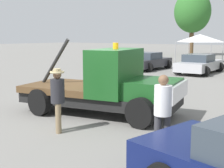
{
  "coord_description": "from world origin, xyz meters",
  "views": [
    {
      "loc": [
        6.38,
        -8.05,
        2.6
      ],
      "look_at": [
        0.5,
        0.0,
        1.05
      ],
      "focal_mm": 50.0,
      "sensor_mm": 36.0,
      "label": 1
    }
  ],
  "objects_px": {
    "person_near_truck": "(163,108)",
    "parked_car_teal": "(123,59)",
    "person_at_hood": "(58,95)",
    "tree_center": "(192,12)",
    "canopy_tent_white": "(200,38)",
    "tow_truck": "(109,87)",
    "parked_car_charcoal": "(149,61)",
    "traffic_cone": "(143,84)",
    "parked_car_silver": "(199,64)"
  },
  "relations": [
    {
      "from": "person_near_truck",
      "to": "traffic_cone",
      "type": "xyz_separation_m",
      "value": [
        -4.56,
        6.9,
        -0.76
      ]
    },
    {
      "from": "person_at_hood",
      "to": "parked_car_silver",
      "type": "bearing_deg",
      "value": 48.52
    },
    {
      "from": "parked_car_silver",
      "to": "parked_car_teal",
      "type": "bearing_deg",
      "value": 79.06
    },
    {
      "from": "person_at_hood",
      "to": "tree_center",
      "type": "height_order",
      "value": "tree_center"
    },
    {
      "from": "parked_car_silver",
      "to": "tow_truck",
      "type": "bearing_deg",
      "value": -174.16
    },
    {
      "from": "person_at_hood",
      "to": "parked_car_silver",
      "type": "relative_size",
      "value": 0.35
    },
    {
      "from": "tow_truck",
      "to": "parked_car_teal",
      "type": "height_order",
      "value": "tow_truck"
    },
    {
      "from": "tow_truck",
      "to": "parked_car_silver",
      "type": "distance_m",
      "value": 13.05
    },
    {
      "from": "person_near_truck",
      "to": "parked_car_charcoal",
      "type": "height_order",
      "value": "person_near_truck"
    },
    {
      "from": "parked_car_charcoal",
      "to": "parked_car_teal",
      "type": "bearing_deg",
      "value": 70.19
    },
    {
      "from": "tree_center",
      "to": "traffic_cone",
      "type": "height_order",
      "value": "tree_center"
    },
    {
      "from": "canopy_tent_white",
      "to": "traffic_cone",
      "type": "height_order",
      "value": "canopy_tent_white"
    },
    {
      "from": "tow_truck",
      "to": "canopy_tent_white",
      "type": "xyz_separation_m",
      "value": [
        -5.22,
        22.0,
        1.42
      ]
    },
    {
      "from": "person_near_truck",
      "to": "person_at_hood",
      "type": "distance_m",
      "value": 2.97
    },
    {
      "from": "parked_car_charcoal",
      "to": "parked_car_silver",
      "type": "relative_size",
      "value": 0.91
    },
    {
      "from": "parked_car_charcoal",
      "to": "parked_car_silver",
      "type": "distance_m",
      "value": 4.02
    },
    {
      "from": "tow_truck",
      "to": "traffic_cone",
      "type": "relative_size",
      "value": 10.23
    },
    {
      "from": "person_near_truck",
      "to": "canopy_tent_white",
      "type": "height_order",
      "value": "canopy_tent_white"
    },
    {
      "from": "canopy_tent_white",
      "to": "tree_center",
      "type": "height_order",
      "value": "tree_center"
    },
    {
      "from": "tree_center",
      "to": "parked_car_silver",
      "type": "bearing_deg",
      "value": -66.35
    },
    {
      "from": "parked_car_silver",
      "to": "traffic_cone",
      "type": "xyz_separation_m",
      "value": [
        0.22,
        -8.05,
        -0.4
      ]
    },
    {
      "from": "person_near_truck",
      "to": "parked_car_teal",
      "type": "xyz_separation_m",
      "value": [
        -11.98,
        16.08,
        -0.37
      ]
    },
    {
      "from": "canopy_tent_white",
      "to": "tree_center",
      "type": "distance_m",
      "value": 11.2
    },
    {
      "from": "canopy_tent_white",
      "to": "tow_truck",
      "type": "bearing_deg",
      "value": -76.66
    },
    {
      "from": "parked_car_silver",
      "to": "canopy_tent_white",
      "type": "distance_m",
      "value": 9.85
    },
    {
      "from": "parked_car_silver",
      "to": "person_near_truck",
      "type": "bearing_deg",
      "value": -164.27
    },
    {
      "from": "person_at_hood",
      "to": "parked_car_teal",
      "type": "relative_size",
      "value": 0.39
    },
    {
      "from": "tow_truck",
      "to": "canopy_tent_white",
      "type": "height_order",
      "value": "canopy_tent_white"
    },
    {
      "from": "parked_car_silver",
      "to": "traffic_cone",
      "type": "height_order",
      "value": "parked_car_silver"
    },
    {
      "from": "parked_car_teal",
      "to": "parked_car_charcoal",
      "type": "height_order",
      "value": "same"
    },
    {
      "from": "tree_center",
      "to": "person_near_truck",
      "type": "bearing_deg",
      "value": -68.92
    },
    {
      "from": "canopy_tent_white",
      "to": "traffic_cone",
      "type": "xyz_separation_m",
      "value": [
        3.66,
        -17.12,
        -2.1
      ]
    },
    {
      "from": "tow_truck",
      "to": "traffic_cone",
      "type": "distance_m",
      "value": 5.16
    },
    {
      "from": "person_near_truck",
      "to": "canopy_tent_white",
      "type": "xyz_separation_m",
      "value": [
        -8.22,
        24.02,
        1.34
      ]
    },
    {
      "from": "person_at_hood",
      "to": "person_near_truck",
      "type": "bearing_deg",
      "value": -41.72
    },
    {
      "from": "canopy_tent_white",
      "to": "parked_car_silver",
      "type": "bearing_deg",
      "value": -69.27
    },
    {
      "from": "tree_center",
      "to": "person_at_hood",
      "type": "bearing_deg",
      "value": -73.57
    },
    {
      "from": "person_near_truck",
      "to": "person_at_hood",
      "type": "bearing_deg",
      "value": 50.06
    },
    {
      "from": "tree_center",
      "to": "traffic_cone",
      "type": "xyz_separation_m",
      "value": [
        8.4,
        -26.71,
        -5.41
      ]
    },
    {
      "from": "person_near_truck",
      "to": "person_at_hood",
      "type": "xyz_separation_m",
      "value": [
        -2.95,
        -0.34,
        0.01
      ]
    },
    {
      "from": "parked_car_teal",
      "to": "parked_car_silver",
      "type": "bearing_deg",
      "value": -99.57
    },
    {
      "from": "tow_truck",
      "to": "parked_car_teal",
      "type": "distance_m",
      "value": 16.68
    },
    {
      "from": "person_at_hood",
      "to": "traffic_cone",
      "type": "bearing_deg",
      "value": 54.22
    },
    {
      "from": "canopy_tent_white",
      "to": "tree_center",
      "type": "relative_size",
      "value": 0.42
    },
    {
      "from": "parked_car_charcoal",
      "to": "canopy_tent_white",
      "type": "xyz_separation_m",
      "value": [
        0.58,
        9.09,
        1.7
      ]
    },
    {
      "from": "parked_car_charcoal",
      "to": "traffic_cone",
      "type": "xyz_separation_m",
      "value": [
        4.24,
        -8.03,
        -0.39
      ]
    },
    {
      "from": "tree_center",
      "to": "traffic_cone",
      "type": "bearing_deg",
      "value": -72.55
    },
    {
      "from": "traffic_cone",
      "to": "tow_truck",
      "type": "bearing_deg",
      "value": -72.29
    },
    {
      "from": "parked_car_silver",
      "to": "canopy_tent_white",
      "type": "bearing_deg",
      "value": 18.72
    },
    {
      "from": "person_at_hood",
      "to": "parked_car_charcoal",
      "type": "bearing_deg",
      "value": 62.65
    }
  ]
}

